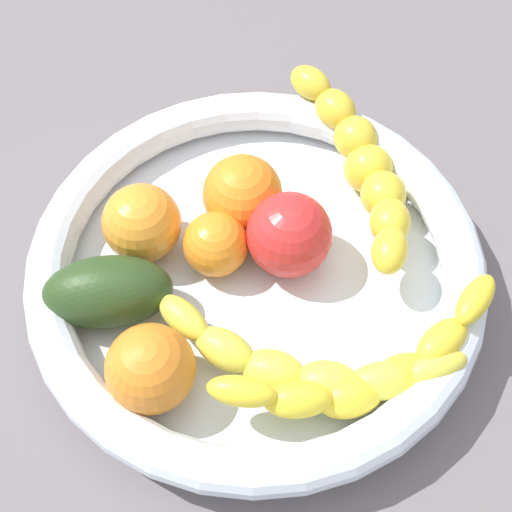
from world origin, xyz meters
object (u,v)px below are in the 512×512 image
fruit_bowl (256,270)px  orange_rear (142,223)px  banana_draped_right (303,366)px  orange_mid_left (243,194)px  orange_front (216,244)px  tomato_red (289,235)px  avocado_dark (108,292)px  orange_mid_right (151,369)px  banana_arching_top (371,372)px  banana_draped_left (363,165)px

fruit_bowl → orange_rear: bearing=-152.7°
banana_draped_right → orange_mid_left: orange_mid_left is taller
orange_front → fruit_bowl: bearing=22.6°
orange_rear → tomato_red: tomato_red is taller
orange_mid_left → orange_rear: size_ratio=1.03×
orange_rear → avocado_dark: 6.32cm
orange_mid_right → banana_arching_top: bearing=45.2°
banana_arching_top → orange_mid_left: (-17.12, 4.10, 0.28)cm
orange_front → orange_mid_left: (-1.67, 4.52, 0.65)cm
banana_draped_left → orange_front: banana_draped_left is taller
orange_mid_right → tomato_red: (-1.01, 14.74, 0.17)cm
orange_front → avocado_dark: avocado_dark is taller
banana_draped_right → tomato_red: bearing=139.8°
banana_draped_left → avocado_dark: bearing=-103.7°
orange_mid_left → tomato_red: (5.37, -0.19, 0.13)cm
banana_arching_top → avocado_dark: bearing=-153.1°
orange_mid_right → avocado_dark: size_ratio=0.66×
tomato_red → orange_mid_left: bearing=178.0°
orange_mid_right → tomato_red: tomato_red is taller
banana_arching_top → orange_front: 15.47cm
banana_arching_top → fruit_bowl: bearing=175.8°
orange_front → banana_draped_left: bearing=77.5°
banana_draped_left → banana_draped_right: 18.38cm
banana_draped_left → orange_mid_left: 10.42cm
fruit_bowl → tomato_red: tomato_red is taller
orange_mid_left → orange_rear: bearing=-115.2°
fruit_bowl → tomato_red: bearing=79.7°
banana_draped_left → banana_draped_right: (8.62, -16.21, -0.83)cm
orange_front → orange_mid_right: 11.44cm
banana_arching_top → orange_mid_left: orange_mid_left is taller
fruit_bowl → banana_draped_left: size_ratio=1.76×
orange_front → banana_arching_top: bearing=1.5°
orange_rear → tomato_red: bearing=39.4°
orange_front → orange_rear: (-5.21, -3.00, 0.55)cm
orange_mid_left → tomato_red: 5.37cm
orange_mid_left → avocado_dark: (-0.74, -13.17, -0.50)cm
banana_draped_left → orange_mid_left: (-4.72, -9.29, 0.13)cm
banana_arching_top → orange_rear: orange_rear is taller
banana_draped_right → orange_mid_left: 15.06cm
fruit_bowl → orange_mid_right: bearing=-82.4°
orange_front → tomato_red: tomato_red is taller
banana_arching_top → orange_rear: (-20.67, -3.42, 0.18)cm
avocado_dark → orange_mid_left: bearing=86.8°
orange_mid_right → banana_draped_right: bearing=49.0°
banana_draped_right → orange_mid_left: size_ratio=3.05×
orange_mid_left → banana_draped_left: bearing=63.1°
avocado_dark → orange_rear: bearing=116.4°
banana_draped_left → orange_mid_left: size_ratio=3.14×
tomato_red → fruit_bowl: bearing=-100.3°
banana_draped_right → orange_rear: size_ratio=3.14×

